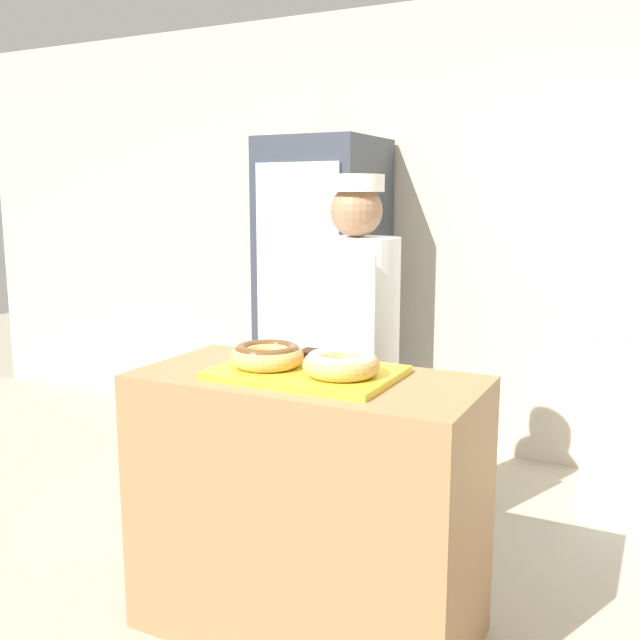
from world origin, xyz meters
TOP-DOWN VIEW (x-y plane):
  - ground_plane at (0.00, 0.00)m, footprint 14.00×14.00m
  - wall_back at (0.00, 2.13)m, footprint 8.00×0.06m
  - display_counter at (0.00, 0.00)m, footprint 1.20×0.59m
  - serving_tray at (0.00, 0.00)m, footprint 0.62×0.43m
  - donut_chocolate_glaze at (-0.14, -0.03)m, footprint 0.26×0.26m
  - donut_light_glaze at (0.14, -0.03)m, footprint 0.26×0.26m
  - brownie_back_left at (-0.06, 0.15)m, footprint 0.08×0.08m
  - brownie_back_right at (0.06, 0.15)m, footprint 0.08×0.08m
  - baker_person at (-0.08, 0.58)m, footprint 0.37×0.37m
  - beverage_fridge at (-0.79, 1.73)m, footprint 0.63×0.68m

SIDE VIEW (x-z plane):
  - ground_plane at x=0.00m, z-range 0.00..0.00m
  - display_counter at x=0.00m, z-range 0.00..0.95m
  - baker_person at x=-0.08m, z-range 0.05..1.70m
  - beverage_fridge at x=-0.79m, z-range 0.00..1.90m
  - serving_tray at x=0.00m, z-range 0.95..0.98m
  - brownie_back_left at x=-0.06m, z-range 0.98..1.01m
  - brownie_back_right at x=0.06m, z-range 0.98..1.01m
  - donut_chocolate_glaze at x=-0.14m, z-range 0.98..1.06m
  - donut_light_glaze at x=0.14m, z-range 0.98..1.06m
  - wall_back at x=0.00m, z-range 0.00..2.70m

